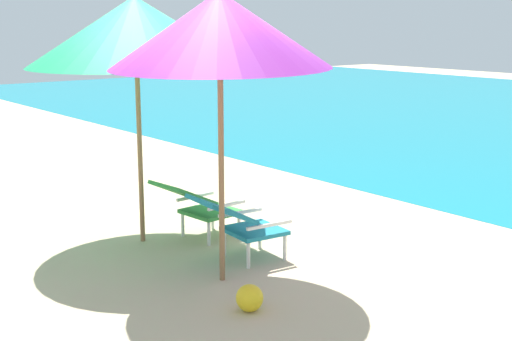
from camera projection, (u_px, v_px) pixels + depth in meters
ground_plane at (453, 192)px, 9.61m from camera, size 40.00×40.00×0.00m
lounge_chair_left at (198, 203)px, 7.42m from camera, size 0.61×0.92×0.68m
lounge_chair_right at (239, 221)px, 6.76m from camera, size 0.61×0.92×0.68m
beach_umbrella_left at (136, 31)px, 7.02m from camera, size 2.26×2.27×2.54m
beach_umbrella_right at (220, 30)px, 5.90m from camera, size 2.60×2.61×2.55m
beach_ball at (250, 298)px, 5.65m from camera, size 0.22×0.22×0.22m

